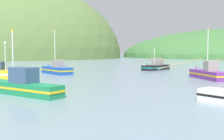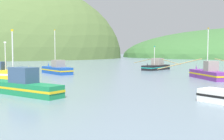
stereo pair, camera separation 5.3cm
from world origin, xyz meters
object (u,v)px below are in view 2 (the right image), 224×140
Objects in this scene: fishing_boat_purple at (208,74)px; fishing_boat_green at (20,86)px; fishing_boat_blue at (57,69)px; fishing_boat_yellow at (5,74)px; fishing_boat_black at (156,66)px.

fishing_boat_green is (-25.89, -7.19, 0.03)m from fishing_boat_purple.
fishing_boat_blue is at bearing -52.24° from fishing_boat_green.
fishing_boat_green is 1.16× the size of fishing_boat_yellow.
fishing_boat_green is at bearing 12.07° from fishing_boat_black.
fishing_boat_green is 23.96m from fishing_boat_blue.
fishing_boat_black is 38.70m from fishing_boat_green.
fishing_boat_green is at bearing 146.26° from fishing_boat_blue.
fishing_boat_purple reaches higher than fishing_boat_black.
fishing_boat_black is 1.05× the size of fishing_boat_green.
fishing_boat_blue is at bearing -21.91° from fishing_boat_black.
fishing_boat_purple is 1.66× the size of fishing_boat_green.
fishing_boat_yellow is (-2.28, 15.33, 0.01)m from fishing_boat_green.
fishing_boat_purple is 26.87m from fishing_boat_green.
fishing_boat_blue is (-19.89, 16.01, -0.01)m from fishing_boat_purple.
fishing_boat_black is at bearing 3.13° from fishing_boat_purple.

